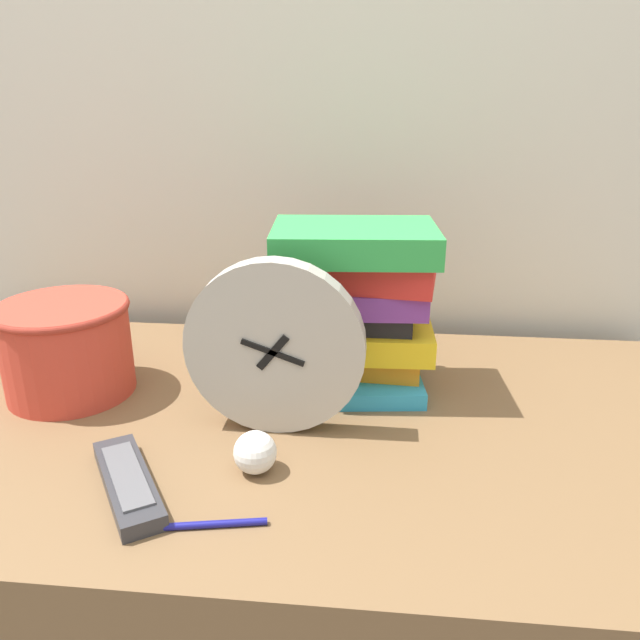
{
  "coord_description": "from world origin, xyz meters",
  "views": [
    {
      "loc": [
        0.13,
        -0.43,
        1.14
      ],
      "look_at": [
        0.05,
        0.38,
        0.83
      ],
      "focal_mm": 35.0,
      "sensor_mm": 36.0,
      "label": 1
    }
  ],
  "objects_px": {
    "desk_clock": "(277,348)",
    "pen": "(203,525)",
    "crumpled_paper_ball": "(255,452)",
    "basket": "(66,345)",
    "tv_remote": "(128,482)",
    "book_stack": "(357,304)"
  },
  "relations": [
    {
      "from": "book_stack",
      "to": "basket",
      "type": "xyz_separation_m",
      "value": [
        -0.43,
        -0.07,
        -0.05
      ]
    },
    {
      "from": "desk_clock",
      "to": "book_stack",
      "type": "distance_m",
      "value": 0.18
    },
    {
      "from": "tv_remote",
      "to": "pen",
      "type": "xyz_separation_m",
      "value": [
        0.1,
        -0.05,
        -0.01
      ]
    },
    {
      "from": "basket",
      "to": "pen",
      "type": "bearing_deg",
      "value": -45.22
    },
    {
      "from": "book_stack",
      "to": "tv_remote",
      "type": "relative_size",
      "value": 1.41
    },
    {
      "from": "desk_clock",
      "to": "book_stack",
      "type": "bearing_deg",
      "value": 56.84
    },
    {
      "from": "tv_remote",
      "to": "crumpled_paper_ball",
      "type": "distance_m",
      "value": 0.15
    },
    {
      "from": "desk_clock",
      "to": "tv_remote",
      "type": "relative_size",
      "value": 1.33
    },
    {
      "from": "basket",
      "to": "desk_clock",
      "type": "bearing_deg",
      "value": -12.8
    },
    {
      "from": "desk_clock",
      "to": "crumpled_paper_ball",
      "type": "height_order",
      "value": "desk_clock"
    },
    {
      "from": "desk_clock",
      "to": "crumpled_paper_ball",
      "type": "distance_m",
      "value": 0.14
    },
    {
      "from": "book_stack",
      "to": "basket",
      "type": "distance_m",
      "value": 0.44
    },
    {
      "from": "desk_clock",
      "to": "crumpled_paper_ball",
      "type": "relative_size",
      "value": 4.53
    },
    {
      "from": "crumpled_paper_ball",
      "to": "pen",
      "type": "height_order",
      "value": "crumpled_paper_ball"
    },
    {
      "from": "desk_clock",
      "to": "pen",
      "type": "height_order",
      "value": "desk_clock"
    },
    {
      "from": "tv_remote",
      "to": "desk_clock",
      "type": "bearing_deg",
      "value": 46.01
    },
    {
      "from": "basket",
      "to": "crumpled_paper_ball",
      "type": "height_order",
      "value": "basket"
    },
    {
      "from": "crumpled_paper_ball",
      "to": "book_stack",
      "type": "bearing_deg",
      "value": 66.65
    },
    {
      "from": "basket",
      "to": "crumpled_paper_ball",
      "type": "bearing_deg",
      "value": -29.24
    },
    {
      "from": "book_stack",
      "to": "tv_remote",
      "type": "distance_m",
      "value": 0.41
    },
    {
      "from": "basket",
      "to": "crumpled_paper_ball",
      "type": "relative_size",
      "value": 3.71
    },
    {
      "from": "desk_clock",
      "to": "pen",
      "type": "relative_size",
      "value": 1.77
    }
  ]
}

